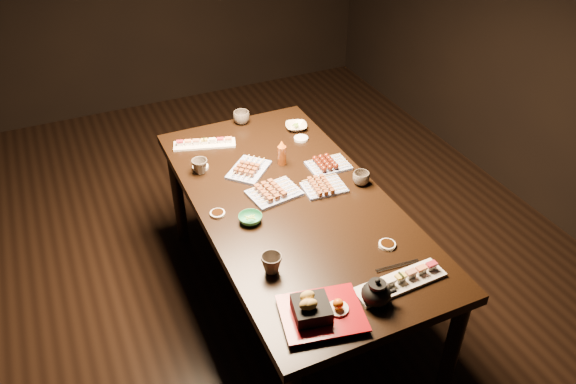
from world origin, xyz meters
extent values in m
plane|color=black|center=(0.00, 0.00, 0.00)|extent=(5.00, 5.00, 0.00)
cube|color=black|center=(0.07, -0.32, 0.38)|extent=(0.98, 1.84, 0.75)
imported|color=#2E8F5C|center=(-0.17, -0.39, 0.77)|extent=(0.12, 0.12, 0.03)
imported|color=beige|center=(0.39, 0.31, 0.77)|extent=(0.16, 0.16, 0.03)
imported|color=#50473D|center=(-0.21, -0.73, 0.79)|extent=(0.10, 0.10, 0.08)
imported|color=#50473D|center=(0.45, -0.34, 0.78)|extent=(0.09, 0.09, 0.07)
imported|color=#50473D|center=(-0.26, 0.10, 0.79)|extent=(0.09, 0.09, 0.08)
imported|color=#50473D|center=(0.12, 0.51, 0.79)|extent=(0.10, 0.10, 0.08)
cylinder|color=maroon|center=(0.16, 0.00, 0.82)|extent=(0.05, 0.05, 0.14)
cylinder|color=white|center=(-0.30, -0.28, 0.76)|extent=(0.07, 0.07, 0.01)
cylinder|color=white|center=(0.36, 0.19, 0.76)|extent=(0.08, 0.08, 0.01)
cylinder|color=white|center=(0.31, -0.80, 0.76)|extent=(0.10, 0.10, 0.01)
cylinder|color=white|center=(-0.25, 0.14, 0.76)|extent=(0.10, 0.10, 0.01)
camera|label=1|loc=(-0.86, -2.31, 2.40)|focal=35.00mm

